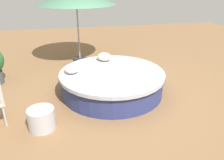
# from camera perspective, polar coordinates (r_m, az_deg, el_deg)

# --- Properties ---
(ground_plane) EXTENTS (16.00, 16.00, 0.00)m
(ground_plane) POSITION_cam_1_polar(r_m,az_deg,el_deg) (5.48, -0.00, -3.02)
(ground_plane) COLOR olive
(round_bed) EXTENTS (2.46, 2.46, 0.53)m
(round_bed) POSITION_cam_1_polar(r_m,az_deg,el_deg) (5.36, -0.00, -0.44)
(round_bed) COLOR navy
(round_bed) RESTS_ON ground_plane
(throw_pillow_0) EXTENTS (0.44, 0.36, 0.19)m
(throw_pillow_0) POSITION_cam_1_polar(r_m,az_deg,el_deg) (5.99, -1.95, 5.91)
(throw_pillow_0) COLOR beige
(throw_pillow_0) RESTS_ON round_bed
(throw_pillow_1) EXTENTS (0.43, 0.33, 0.15)m
(throw_pillow_1) POSITION_cam_1_polar(r_m,az_deg,el_deg) (5.29, -10.13, 2.72)
(throw_pillow_1) COLOR beige
(throw_pillow_1) RESTS_ON round_bed
(side_table) EXTENTS (0.49, 0.49, 0.40)m
(side_table) POSITION_cam_1_polar(r_m,az_deg,el_deg) (4.33, -17.38, -9.35)
(side_table) COLOR #B7B7BC
(side_table) RESTS_ON ground_plane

